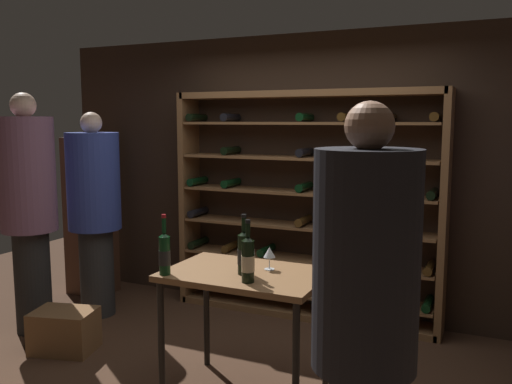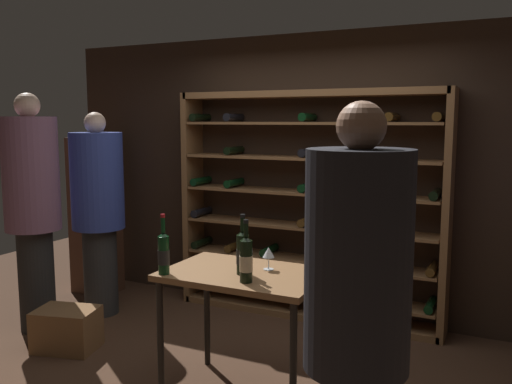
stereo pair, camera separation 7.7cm
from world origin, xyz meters
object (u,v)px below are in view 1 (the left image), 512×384
object	(u,v)px
person_bystander_red_print	(94,205)
tasting_table	(245,286)
person_guest_khaki	(28,202)
person_guest_blue_shirt	(364,312)
wine_glass_stemmed_left	(269,253)
wine_bottle_red_label	(244,252)
wine_bottle_gold_foil	(165,253)
wine_bottle_black_capsule	(248,259)
display_cabinet	(91,216)
wine_crate	(64,331)
wine_rack	(304,207)

from	to	relation	value
person_bystander_red_print	tasting_table	bearing A→B (deg)	159.20
tasting_table	person_guest_khaki	size ratio (longest dim) A/B	0.50
person_guest_blue_shirt	wine_glass_stemmed_left	xyz separation A→B (m)	(-0.89, 1.09, -0.09)
wine_bottle_red_label	wine_glass_stemmed_left	world-z (taller)	wine_bottle_red_label
person_guest_khaki	wine_bottle_red_label	bearing A→B (deg)	-114.07
person_bystander_red_print	wine_bottle_gold_foil	size ratio (longest dim) A/B	4.89
person_guest_khaki	tasting_table	bearing A→B (deg)	-112.70
person_bystander_red_print	wine_bottle_black_capsule	distance (m)	2.30
tasting_table	display_cabinet	bearing A→B (deg)	151.83
wine_crate	wine_glass_stemmed_left	world-z (taller)	wine_glass_stemmed_left
person_bystander_red_print	wine_crate	bearing A→B (deg)	114.37
wine_bottle_red_label	wine_glass_stemmed_left	size ratio (longest dim) A/B	2.56
wine_rack	person_guest_khaki	size ratio (longest dim) A/B	1.22
person_guest_khaki	display_cabinet	bearing A→B (deg)	-1.53
wine_bottle_black_capsule	wine_glass_stemmed_left	world-z (taller)	wine_bottle_black_capsule
wine_bottle_black_capsule	person_bystander_red_print	bearing A→B (deg)	154.01
wine_crate	wine_bottle_gold_foil	size ratio (longest dim) A/B	1.22
person_guest_blue_shirt	display_cabinet	bearing A→B (deg)	-13.38
tasting_table	wine_bottle_gold_foil	world-z (taller)	wine_bottle_gold_foil
wine_rack	wine_bottle_gold_foil	bearing A→B (deg)	-98.73
person_bystander_red_print	wine_glass_stemmed_left	bearing A→B (deg)	163.10
wine_rack	person_bystander_red_print	world-z (taller)	wine_rack
person_guest_khaki	person_bystander_red_print	xyz separation A→B (m)	(0.23, 0.56, -0.09)
person_guest_khaki	wine_bottle_red_label	world-z (taller)	person_guest_khaki
display_cabinet	wine_bottle_black_capsule	distance (m)	3.00
wine_rack	person_guest_blue_shirt	distance (m)	2.82
person_guest_khaki	wine_glass_stemmed_left	world-z (taller)	person_guest_khaki
wine_bottle_red_label	wine_rack	bearing A→B (deg)	95.99
display_cabinet	wine_bottle_black_capsule	size ratio (longest dim) A/B	4.28
wine_bottle_gold_foil	wine_glass_stemmed_left	size ratio (longest dim) A/B	2.57
wine_bottle_gold_foil	wine_rack	bearing A→B (deg)	81.27
display_cabinet	wine_glass_stemmed_left	xyz separation A→B (m)	(2.59, -1.21, 0.14)
person_bystander_red_print	wine_bottle_red_label	world-z (taller)	person_bystander_red_print
display_cabinet	wine_bottle_red_label	distance (m)	2.84
wine_rack	wine_glass_stemmed_left	distance (m)	1.50
person_bystander_red_print	person_guest_blue_shirt	world-z (taller)	same
wine_crate	wine_glass_stemmed_left	distance (m)	1.93
person_guest_khaki	wine_crate	bearing A→B (deg)	-127.54
person_bystander_red_print	wine_bottle_black_capsule	xyz separation A→B (m)	(2.07, -1.01, -0.06)
person_bystander_red_print	wine_bottle_black_capsule	world-z (taller)	person_bystander_red_print
person_guest_blue_shirt	wine_bottle_gold_foil	world-z (taller)	person_guest_blue_shirt
wine_rack	display_cabinet	xyz separation A→B (m)	(-2.31, -0.27, -0.22)
tasting_table	display_cabinet	xyz separation A→B (m)	(-2.46, 1.32, 0.07)
display_cabinet	wine_bottle_gold_foil	world-z (taller)	display_cabinet
display_cabinet	tasting_table	bearing A→B (deg)	-28.17
tasting_table	wine_glass_stemmed_left	distance (m)	0.27
wine_rack	tasting_table	size ratio (longest dim) A/B	2.45
tasting_table	person_guest_blue_shirt	distance (m)	1.45
tasting_table	wine_bottle_black_capsule	distance (m)	0.34
person_bystander_red_print	wine_glass_stemmed_left	size ratio (longest dim) A/B	12.56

